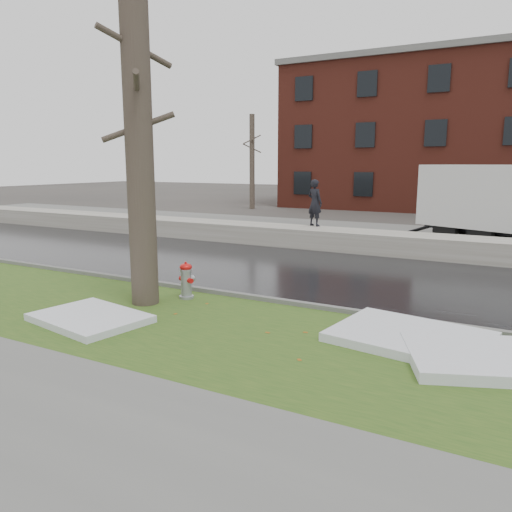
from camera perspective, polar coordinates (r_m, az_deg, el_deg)
The scene contains 16 objects.
ground at distance 10.76m, azimuth -1.57°, elevation -6.59°, with size 120.00×120.00×0.00m, color #47423D.
verge at distance 9.74m, azimuth -5.31°, elevation -8.36°, with size 60.00×4.50×0.04m, color #294B19.
sidewalk at distance 7.19m, azimuth -22.93°, elevation -16.25°, with size 60.00×3.00×0.05m, color slate.
road at distance 14.69m, azimuth 7.30°, elevation -1.94°, with size 60.00×7.00×0.03m, color black.
parking_lot at distance 22.70m, azimuth 15.18°, elevation 2.19°, with size 60.00×9.00×0.03m, color slate.
curb at distance 11.58m, azimuth 0.93°, elevation -4.99°, with size 60.00×0.15×0.14m, color slate.
snowbank at distance 18.54m, azimuth 12.08°, elevation 1.64°, with size 60.00×1.60×0.75m, color #B3AEA3.
brick_building at distance 39.05m, azimuth 24.54°, elevation 12.30°, with size 26.00×12.00×10.00m, color maroon.
bg_tree_left at distance 35.34m, azimuth -0.45°, elevation 10.80°, with size 1.40×1.62×6.50m.
bg_tree_center at distance 36.62m, azimuth 11.06°, elevation 10.60°, with size 1.40×1.62×6.50m.
fire_hydrant at distance 11.79m, azimuth -7.97°, elevation -2.61°, with size 0.44×0.40×0.87m.
tree at distance 11.28m, azimuth -13.28°, elevation 13.75°, with size 1.34×1.58×7.57m.
worker at distance 19.65m, azimuth 6.74°, elevation 6.06°, with size 0.66×0.43×1.82m, color black.
snow_patch_near at distance 9.43m, azimuth 17.23°, elevation -8.80°, with size 2.60×2.00×0.16m, color silver.
snow_patch_far at distance 10.63m, azimuth -18.44°, elevation -6.73°, with size 2.20×1.60×0.14m, color silver.
snow_patch_side at distance 8.90m, azimuth 26.10°, elevation -10.55°, with size 2.80×1.80×0.18m, color silver.
Camera 1 is at (5.18, -8.88, 3.17)m, focal length 35.00 mm.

